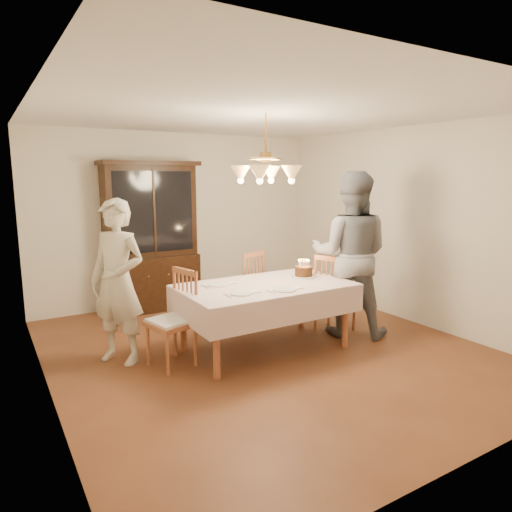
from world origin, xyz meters
TOP-DOWN VIEW (x-y plane):
  - ground at (0.00, 0.00)m, footprint 5.00×5.00m
  - room_shell at (0.00, 0.00)m, footprint 5.00×5.00m
  - dining_table at (0.00, 0.00)m, footprint 1.90×1.10m
  - china_hutch at (-0.54, 2.25)m, footprint 1.38×0.54m
  - chair_far_side at (0.22, 0.87)m, footprint 0.55×0.54m
  - chair_left_end at (-1.06, 0.13)m, footprint 0.51×0.53m
  - chair_right_end at (1.07, 0.05)m, footprint 0.55×0.56m
  - elderly_woman at (-1.49, 0.52)m, footprint 0.72×0.75m
  - adult_in_grey at (1.18, -0.08)m, footprint 1.22×1.23m
  - birthday_cake at (0.60, 0.09)m, footprint 0.30×0.30m
  - place_setting_near_left at (-0.42, -0.23)m, footprint 0.38×0.23m
  - place_setting_near_right at (0.04, -0.33)m, footprint 0.40×0.25m
  - place_setting_far_left at (-0.45, 0.24)m, footprint 0.38×0.23m
  - chandelier at (-0.00, -0.00)m, footprint 0.62×0.62m

SIDE VIEW (x-z plane):
  - ground at x=0.00m, z-range 0.00..0.00m
  - chair_far_side at x=0.22m, z-range -0.06..0.94m
  - chair_right_end at x=1.07m, z-range -0.06..0.94m
  - chair_left_end at x=-1.06m, z-range -0.05..0.95m
  - dining_table at x=0.00m, z-range 0.30..1.06m
  - place_setting_near_left at x=-0.42m, z-range 0.76..0.77m
  - place_setting_far_left at x=-0.45m, z-range 0.76..0.77m
  - place_setting_near_right at x=0.04m, z-range 0.76..0.77m
  - birthday_cake at x=0.60m, z-range 0.71..0.92m
  - elderly_woman at x=-1.49m, z-range 0.00..1.73m
  - adult_in_grey at x=1.18m, z-range 0.00..2.01m
  - china_hutch at x=-0.54m, z-range -0.04..2.12m
  - room_shell at x=0.00m, z-range -0.92..4.08m
  - chandelier at x=0.00m, z-range 1.61..2.34m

